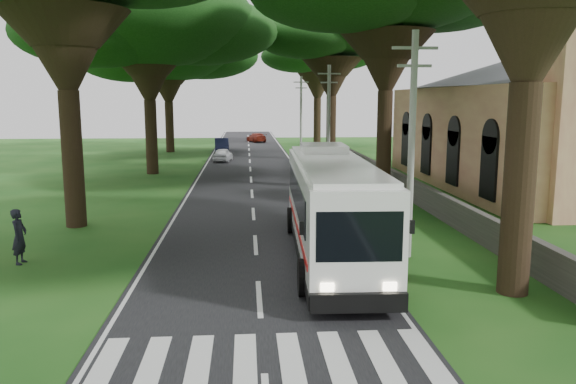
{
  "coord_description": "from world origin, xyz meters",
  "views": [
    {
      "loc": [
        -0.32,
        -13.38,
        5.68
      ],
      "look_at": [
        1.24,
        7.45,
        2.2
      ],
      "focal_mm": 35.0,
      "sensor_mm": 36.0,
      "label": 1
    }
  ],
  "objects_px": {
    "church": "(531,111)",
    "pole_far": "(301,113)",
    "coach_bus": "(331,205)",
    "pole_mid": "(329,120)",
    "distant_car_c": "(256,137)",
    "distant_car_b": "(222,144)",
    "pole_near": "(412,142)",
    "distant_car_a": "(223,155)",
    "pedestrian": "(19,236)"
  },
  "relations": [
    {
      "from": "distant_car_c",
      "to": "distant_car_b",
      "type": "bearing_deg",
      "value": 53.59
    },
    {
      "from": "church",
      "to": "pole_far",
      "type": "relative_size",
      "value": 3.0
    },
    {
      "from": "distant_car_b",
      "to": "pedestrian",
      "type": "distance_m",
      "value": 42.72
    },
    {
      "from": "church",
      "to": "pole_mid",
      "type": "height_order",
      "value": "church"
    },
    {
      "from": "distant_car_b",
      "to": "pedestrian",
      "type": "relative_size",
      "value": 2.18
    },
    {
      "from": "distant_car_c",
      "to": "pole_mid",
      "type": "bearing_deg",
      "value": 78.62
    },
    {
      "from": "pole_near",
      "to": "distant_car_c",
      "type": "bearing_deg",
      "value": 94.61
    },
    {
      "from": "church",
      "to": "pole_mid",
      "type": "xyz_separation_m",
      "value": [
        -12.36,
        4.45,
        -0.73
      ]
    },
    {
      "from": "distant_car_b",
      "to": "distant_car_c",
      "type": "height_order",
      "value": "distant_car_b"
    },
    {
      "from": "pole_mid",
      "to": "distant_car_c",
      "type": "bearing_deg",
      "value": 97.21
    },
    {
      "from": "coach_bus",
      "to": "pedestrian",
      "type": "height_order",
      "value": "coach_bus"
    },
    {
      "from": "coach_bus",
      "to": "pole_far",
      "type": "bearing_deg",
      "value": 87.95
    },
    {
      "from": "distant_car_a",
      "to": "distant_car_c",
      "type": "xyz_separation_m",
      "value": [
        3.5,
        23.12,
        -0.01
      ]
    },
    {
      "from": "church",
      "to": "coach_bus",
      "type": "relative_size",
      "value": 1.98
    },
    {
      "from": "pole_near",
      "to": "distant_car_b",
      "type": "distance_m",
      "value": 43.54
    },
    {
      "from": "pole_near",
      "to": "distant_car_a",
      "type": "distance_m",
      "value": 33.2
    },
    {
      "from": "distant_car_b",
      "to": "distant_car_a",
      "type": "bearing_deg",
      "value": -90.79
    },
    {
      "from": "distant_car_c",
      "to": "distant_car_a",
      "type": "bearing_deg",
      "value": 62.81
    },
    {
      "from": "distant_car_a",
      "to": "distant_car_b",
      "type": "xyz_separation_m",
      "value": [
        -0.55,
        10.52,
        0.08
      ]
    },
    {
      "from": "pedestrian",
      "to": "distant_car_c",
      "type": "bearing_deg",
      "value": -6.65
    },
    {
      "from": "church",
      "to": "pole_near",
      "type": "xyz_separation_m",
      "value": [
        -12.36,
        -15.55,
        -0.73
      ]
    },
    {
      "from": "distant_car_c",
      "to": "pole_far",
      "type": "bearing_deg",
      "value": 87.76
    },
    {
      "from": "distant_car_c",
      "to": "church",
      "type": "bearing_deg",
      "value": 94.41
    },
    {
      "from": "distant_car_c",
      "to": "pedestrian",
      "type": "distance_m",
      "value": 55.78
    },
    {
      "from": "church",
      "to": "pole_far",
      "type": "distance_m",
      "value": 27.41
    },
    {
      "from": "pole_near",
      "to": "church",
      "type": "bearing_deg",
      "value": 51.5
    },
    {
      "from": "distant_car_a",
      "to": "pedestrian",
      "type": "bearing_deg",
      "value": 87.0
    },
    {
      "from": "pole_near",
      "to": "pedestrian",
      "type": "xyz_separation_m",
      "value": [
        -13.7,
        0.16,
        -3.21
      ]
    },
    {
      "from": "coach_bus",
      "to": "distant_car_b",
      "type": "distance_m",
      "value": 42.76
    },
    {
      "from": "distant_car_c",
      "to": "pedestrian",
      "type": "xyz_separation_m",
      "value": [
        -9.25,
        -55.01,
        0.34
      ]
    },
    {
      "from": "pole_mid",
      "to": "distant_car_c",
      "type": "height_order",
      "value": "pole_mid"
    },
    {
      "from": "church",
      "to": "pole_near",
      "type": "bearing_deg",
      "value": -128.5
    },
    {
      "from": "coach_bus",
      "to": "distant_car_a",
      "type": "height_order",
      "value": "coach_bus"
    },
    {
      "from": "distant_car_b",
      "to": "pedestrian",
      "type": "bearing_deg",
      "value": -100.78
    },
    {
      "from": "church",
      "to": "pole_near",
      "type": "relative_size",
      "value": 3.0
    },
    {
      "from": "distant_car_b",
      "to": "pedestrian",
      "type": "xyz_separation_m",
      "value": [
        -5.2,
        -42.41,
        0.24
      ]
    },
    {
      "from": "pole_mid",
      "to": "coach_bus",
      "type": "distance_m",
      "value": 20.12
    },
    {
      "from": "pole_near",
      "to": "coach_bus",
      "type": "xyz_separation_m",
      "value": [
        -2.8,
        0.2,
        -2.27
      ]
    },
    {
      "from": "church",
      "to": "distant_car_a",
      "type": "relative_size",
      "value": 6.68
    },
    {
      "from": "church",
      "to": "distant_car_a",
      "type": "xyz_separation_m",
      "value": [
        -20.31,
        16.5,
        -4.27
      ]
    },
    {
      "from": "church",
      "to": "distant_car_b",
      "type": "distance_m",
      "value": 34.39
    },
    {
      "from": "pedestrian",
      "to": "distant_car_a",
      "type": "bearing_deg",
      "value": -7.33
    },
    {
      "from": "pole_near",
      "to": "distant_car_a",
      "type": "xyz_separation_m",
      "value": [
        -7.95,
        32.04,
        -3.54
      ]
    },
    {
      "from": "church",
      "to": "distant_car_a",
      "type": "bearing_deg",
      "value": 140.92
    },
    {
      "from": "pole_mid",
      "to": "distant_car_c",
      "type": "xyz_separation_m",
      "value": [
        -4.45,
        35.16,
        -3.55
      ]
    },
    {
      "from": "pole_mid",
      "to": "distant_car_b",
      "type": "xyz_separation_m",
      "value": [
        -8.5,
        22.56,
        -3.45
      ]
    },
    {
      "from": "church",
      "to": "pedestrian",
      "type": "distance_m",
      "value": 30.52
    },
    {
      "from": "pole_near",
      "to": "distant_car_a",
      "type": "relative_size",
      "value": 2.23
    },
    {
      "from": "coach_bus",
      "to": "pedestrian",
      "type": "relative_size",
      "value": 6.26
    },
    {
      "from": "pole_mid",
      "to": "distant_car_a",
      "type": "relative_size",
      "value": 2.23
    }
  ]
}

